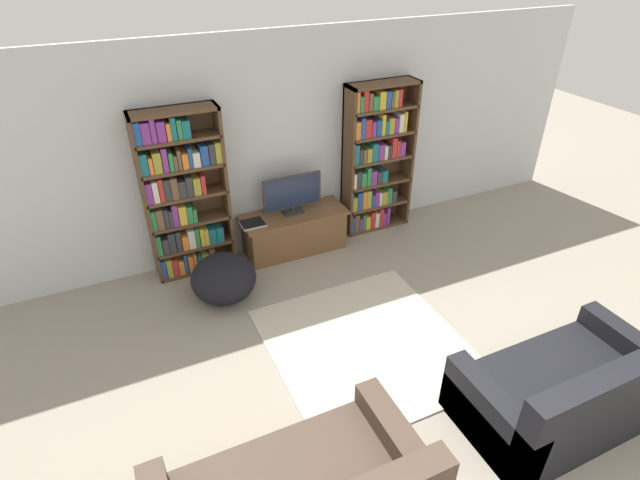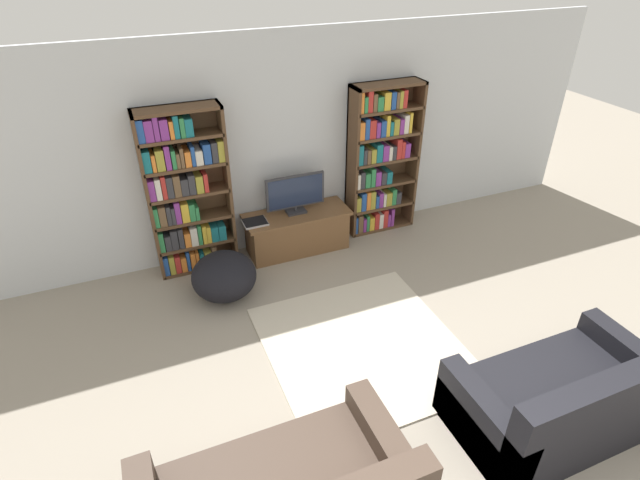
{
  "view_description": "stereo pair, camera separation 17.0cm",
  "coord_description": "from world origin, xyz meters",
  "px_view_note": "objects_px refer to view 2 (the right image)",
  "views": [
    {
      "loc": [
        -1.82,
        -1.06,
        3.49
      ],
      "look_at": [
        0.04,
        2.97,
        0.7
      ],
      "focal_mm": 28.0,
      "sensor_mm": 36.0,
      "label": 1
    },
    {
      "loc": [
        -1.66,
        -1.13,
        3.49
      ],
      "look_at": [
        0.04,
        2.97,
        0.7
      ],
      "focal_mm": 28.0,
      "sensor_mm": 36.0,
      "label": 2
    }
  ],
  "objects_px": {
    "bookshelf_left": "(184,194)",
    "beanbag_ottoman": "(224,276)",
    "couch_right_sofa": "(562,401)",
    "laptop": "(255,222)",
    "tv_stand": "(297,231)",
    "bookshelf_right": "(379,160)",
    "television": "(295,193)"
  },
  "relations": [
    {
      "from": "bookshelf_left",
      "to": "beanbag_ottoman",
      "type": "bearing_deg",
      "value": -73.64
    },
    {
      "from": "couch_right_sofa",
      "to": "beanbag_ottoman",
      "type": "relative_size",
      "value": 2.38
    },
    {
      "from": "laptop",
      "to": "bookshelf_left",
      "type": "bearing_deg",
      "value": 167.45
    },
    {
      "from": "tv_stand",
      "to": "laptop",
      "type": "bearing_deg",
      "value": -175.94
    },
    {
      "from": "laptop",
      "to": "couch_right_sofa",
      "type": "xyz_separation_m",
      "value": [
        1.58,
        -3.27,
        -0.25
      ]
    },
    {
      "from": "laptop",
      "to": "beanbag_ottoman",
      "type": "distance_m",
      "value": 0.81
    },
    {
      "from": "beanbag_ottoman",
      "to": "bookshelf_left",
      "type": "bearing_deg",
      "value": 106.36
    },
    {
      "from": "bookshelf_left",
      "to": "bookshelf_right",
      "type": "bearing_deg",
      "value": 0.02
    },
    {
      "from": "television",
      "to": "couch_right_sofa",
      "type": "height_order",
      "value": "television"
    },
    {
      "from": "television",
      "to": "bookshelf_right",
      "type": "bearing_deg",
      "value": 4.85
    },
    {
      "from": "bookshelf_right",
      "to": "tv_stand",
      "type": "relative_size",
      "value": 1.49
    },
    {
      "from": "bookshelf_right",
      "to": "laptop",
      "type": "relative_size",
      "value": 6.91
    },
    {
      "from": "tv_stand",
      "to": "television",
      "type": "distance_m",
      "value": 0.52
    },
    {
      "from": "bookshelf_right",
      "to": "television",
      "type": "xyz_separation_m",
      "value": [
        -1.18,
        -0.1,
        -0.2
      ]
    },
    {
      "from": "laptop",
      "to": "beanbag_ottoman",
      "type": "relative_size",
      "value": 0.4
    },
    {
      "from": "bookshelf_left",
      "to": "television",
      "type": "xyz_separation_m",
      "value": [
        1.28,
        -0.1,
        -0.19
      ]
    },
    {
      "from": "bookshelf_left",
      "to": "television",
      "type": "height_order",
      "value": "bookshelf_left"
    },
    {
      "from": "television",
      "to": "couch_right_sofa",
      "type": "distance_m",
      "value": 3.53
    },
    {
      "from": "bookshelf_right",
      "to": "television",
      "type": "height_order",
      "value": "bookshelf_right"
    },
    {
      "from": "tv_stand",
      "to": "couch_right_sofa",
      "type": "relative_size",
      "value": 0.78
    },
    {
      "from": "tv_stand",
      "to": "beanbag_ottoman",
      "type": "height_order",
      "value": "tv_stand"
    },
    {
      "from": "television",
      "to": "beanbag_ottoman",
      "type": "height_order",
      "value": "television"
    },
    {
      "from": "couch_right_sofa",
      "to": "beanbag_ottoman",
      "type": "xyz_separation_m",
      "value": [
        -2.1,
        2.73,
        -0.02
      ]
    },
    {
      "from": "bookshelf_left",
      "to": "television",
      "type": "bearing_deg",
      "value": -4.43
    },
    {
      "from": "television",
      "to": "laptop",
      "type": "relative_size",
      "value": 2.6
    },
    {
      "from": "bookshelf_left",
      "to": "tv_stand",
      "type": "bearing_deg",
      "value": -5.62
    },
    {
      "from": "bookshelf_left",
      "to": "bookshelf_right",
      "type": "distance_m",
      "value": 2.45
    },
    {
      "from": "laptop",
      "to": "beanbag_ottoman",
      "type": "height_order",
      "value": "laptop"
    },
    {
      "from": "bookshelf_right",
      "to": "couch_right_sofa",
      "type": "height_order",
      "value": "bookshelf_right"
    },
    {
      "from": "beanbag_ottoman",
      "to": "couch_right_sofa",
      "type": "bearing_deg",
      "value": -52.34
    },
    {
      "from": "bookshelf_left",
      "to": "television",
      "type": "relative_size",
      "value": 2.66
    },
    {
      "from": "bookshelf_left",
      "to": "tv_stand",
      "type": "relative_size",
      "value": 1.49
    }
  ]
}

